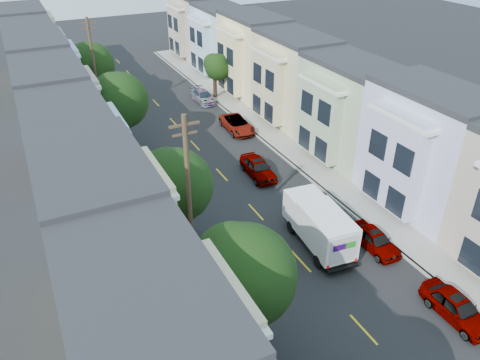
% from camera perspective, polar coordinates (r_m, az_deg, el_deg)
% --- Properties ---
extents(ground, '(160.00, 160.00, 0.00)m').
position_cam_1_polar(ground, '(29.56, 7.44, -9.83)').
color(ground, black).
rests_on(ground, ground).
extents(road_slab, '(12.00, 70.00, 0.02)m').
position_cam_1_polar(road_slab, '(40.63, -3.97, 2.53)').
color(road_slab, black).
rests_on(road_slab, ground).
extents(curb_left, '(0.30, 70.00, 0.15)m').
position_cam_1_polar(curb_left, '(39.06, -12.19, 0.74)').
color(curb_left, gray).
rests_on(curb_left, ground).
extents(curb_right, '(0.30, 70.00, 0.15)m').
position_cam_1_polar(curb_right, '(42.95, 3.52, 4.26)').
color(curb_right, gray).
rests_on(curb_right, ground).
extents(sidewalk_left, '(2.60, 70.00, 0.15)m').
position_cam_1_polar(sidewalk_left, '(38.84, -14.03, 0.32)').
color(sidewalk_left, gray).
rests_on(sidewalk_left, ground).
extents(sidewalk_right, '(2.60, 70.00, 0.15)m').
position_cam_1_polar(sidewalk_right, '(43.55, 5.02, 4.58)').
color(sidewalk_right, gray).
rests_on(sidewalk_right, ground).
extents(centerline, '(0.12, 70.00, 0.01)m').
position_cam_1_polar(centerline, '(40.64, -3.97, 2.51)').
color(centerline, gold).
rests_on(centerline, ground).
extents(townhouse_row_left, '(5.00, 70.00, 8.50)m').
position_cam_1_polar(townhouse_row_left, '(38.49, -19.47, -1.04)').
color(townhouse_row_left, '#A6BD94').
rests_on(townhouse_row_left, ground).
extents(townhouse_row_right, '(5.00, 70.00, 8.50)m').
position_cam_1_polar(townhouse_row_right, '(45.50, 9.16, 5.37)').
color(townhouse_row_right, '#A6BD94').
rests_on(townhouse_row_right, ground).
extents(tree_b, '(4.70, 4.70, 7.36)m').
position_cam_1_polar(tree_b, '(20.88, 0.29, -11.64)').
color(tree_b, black).
rests_on(tree_b, ground).
extents(tree_c, '(4.54, 4.54, 6.94)m').
position_cam_1_polar(tree_c, '(27.95, -8.01, -0.73)').
color(tree_c, black).
rests_on(tree_c, ground).
extents(tree_d, '(4.64, 4.64, 7.69)m').
position_cam_1_polar(tree_d, '(39.55, -14.56, 9.28)').
color(tree_d, black).
rests_on(tree_d, ground).
extents(tree_e, '(4.70, 4.70, 7.28)m').
position_cam_1_polar(tree_e, '(51.45, -17.79, 13.15)').
color(tree_e, black).
rests_on(tree_e, ground).
extents(tree_far_r, '(2.95, 2.95, 5.01)m').
position_cam_1_polar(tree_far_r, '(53.38, -2.83, 13.53)').
color(tree_far_r, black).
rests_on(tree_far_r, ground).
extents(utility_pole_near, '(1.60, 0.26, 10.00)m').
position_cam_1_polar(utility_pole_near, '(25.61, -6.21, -2.44)').
color(utility_pole_near, '#42301E').
rests_on(utility_pole_near, ground).
extents(utility_pole_far, '(1.60, 0.26, 10.00)m').
position_cam_1_polar(utility_pole_far, '(48.93, -17.28, 12.68)').
color(utility_pole_far, '#42301E').
rests_on(utility_pole_far, ground).
extents(fedex_truck, '(2.29, 5.96, 2.86)m').
position_cam_1_polar(fedex_truck, '(30.08, 9.62, -5.36)').
color(fedex_truck, white).
rests_on(fedex_truck, ground).
extents(lead_sedan, '(2.02, 4.70, 1.50)m').
position_cam_1_polar(lead_sedan, '(37.72, 2.21, 1.51)').
color(lead_sedan, black).
rests_on(lead_sedan, ground).
extents(parked_left_c, '(1.54, 3.88, 1.25)m').
position_cam_1_polar(parked_left_c, '(27.36, -1.45, -11.69)').
color(parked_left_c, '#BEBEBE').
rests_on(parked_left_c, ground).
extents(parked_left_d, '(2.49, 4.63, 1.23)m').
position_cam_1_polar(parked_left_d, '(35.30, -8.58, -1.29)').
color(parked_left_d, '#4A0E1B').
rests_on(parked_left_d, ground).
extents(parked_right_a, '(1.70, 4.36, 1.41)m').
position_cam_1_polar(parked_right_a, '(27.97, 24.89, -13.90)').
color(parked_right_a, slate).
rests_on(parked_right_a, ground).
extents(parked_right_b, '(1.63, 4.09, 1.32)m').
position_cam_1_polar(parked_right_b, '(31.13, 16.12, -7.02)').
color(parked_right_b, silver).
rests_on(parked_right_b, ground).
extents(parked_right_c, '(2.44, 4.92, 1.34)m').
position_cam_1_polar(parked_right_c, '(45.63, -0.35, 6.78)').
color(parked_right_c, black).
rests_on(parked_right_c, ground).
extents(parked_right_d, '(1.84, 4.20, 1.25)m').
position_cam_1_polar(parked_right_d, '(53.11, -4.51, 10.12)').
color(parked_right_d, black).
rests_on(parked_right_d, ground).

